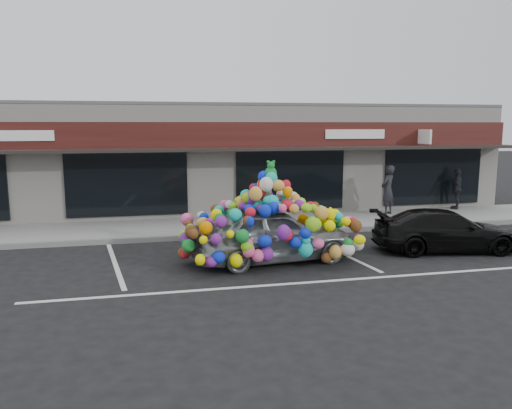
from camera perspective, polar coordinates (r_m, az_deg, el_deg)
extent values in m
plane|color=black|center=(13.29, -1.85, -6.23)|extent=(90.00, 90.00, 0.00)
cube|color=silver|center=(21.27, -6.18, 5.28)|extent=(24.00, 6.00, 4.20)
cube|color=#59595B|center=(21.23, -6.28, 11.08)|extent=(24.00, 6.00, 0.12)
cube|color=black|center=(18.17, -5.13, 7.95)|extent=(24.00, 0.18, 0.90)
cube|color=black|center=(17.67, -4.88, 6.30)|extent=(24.00, 1.20, 0.10)
cube|color=white|center=(20.49, 18.65, 7.37)|extent=(0.08, 0.95, 0.55)
cube|color=white|center=(18.36, -25.78, 7.09)|extent=(2.40, 0.04, 0.35)
cube|color=white|center=(19.55, 11.28, 7.90)|extent=(2.40, 0.04, 0.35)
cube|color=black|center=(18.19, -14.49, 2.33)|extent=(4.20, 0.12, 2.30)
cube|color=black|center=(18.96, 3.97, 2.86)|extent=(4.20, 0.12, 2.30)
cube|color=black|center=(21.44, 19.55, 3.09)|extent=(4.20, 0.12, 2.30)
cube|color=gray|center=(17.11, -4.35, -2.49)|extent=(26.00, 3.00, 0.15)
cube|color=slate|center=(15.66, -3.56, -3.58)|extent=(26.00, 0.18, 0.16)
cube|color=silver|center=(13.29, -15.79, -6.56)|extent=(0.73, 4.37, 0.01)
cube|color=silver|center=(14.24, 9.19, -5.28)|extent=(0.73, 4.37, 0.01)
cube|color=silver|center=(16.97, 26.42, -3.79)|extent=(0.73, 4.37, 0.01)
cube|color=silver|center=(11.72, 10.07, -8.47)|extent=(14.00, 0.12, 0.01)
imported|color=#959A9F|center=(12.90, 1.79, -3.43)|extent=(2.20, 4.38, 1.43)
ellipsoid|color=red|center=(12.68, 1.82, 2.10)|extent=(1.48, 1.91, 1.07)
sphere|color=#FFF400|center=(13.13, 8.19, -1.86)|extent=(0.34, 0.34, 0.34)
sphere|color=#0A05E8|center=(12.24, 5.60, -4.96)|extent=(0.36, 0.36, 0.36)
sphere|color=green|center=(13.63, -2.44, -3.24)|extent=(0.30, 0.30, 0.30)
sphere|color=#F15876|center=(12.63, 1.83, 4.30)|extent=(0.32, 0.32, 0.32)
sphere|color=#FF7800|center=(12.68, -3.85, -2.13)|extent=(0.30, 0.30, 0.30)
imported|color=black|center=(14.98, 20.81, -2.79)|extent=(2.25, 4.21, 1.16)
imported|color=black|center=(19.37, 14.83, 1.62)|extent=(0.81, 0.77, 1.86)
imported|color=#242328|center=(21.55, 21.98, 1.68)|extent=(0.99, 0.92, 1.63)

